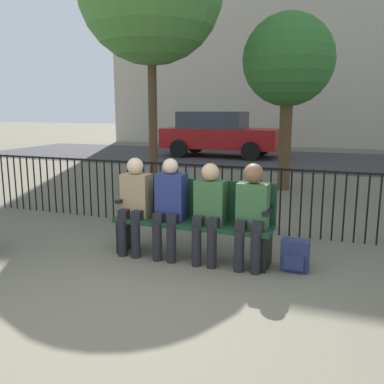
{
  "coord_description": "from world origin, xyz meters",
  "views": [
    {
      "loc": [
        1.7,
        -2.81,
        1.76
      ],
      "look_at": [
        0.0,
        1.73,
        0.8
      ],
      "focal_mm": 40.0,
      "sensor_mm": 36.0,
      "label": 1
    }
  ],
  "objects_px": {
    "seated_person_3": "(252,210)",
    "parked_car_0": "(219,133)",
    "seated_person_1": "(170,203)",
    "backpack": "(295,256)",
    "seated_person_0": "(135,201)",
    "seated_person_2": "(209,208)",
    "park_bench": "(194,216)",
    "tree_1": "(288,62)"
  },
  "relations": [
    {
      "from": "seated_person_3",
      "to": "parked_car_0",
      "type": "height_order",
      "value": "parked_car_0"
    },
    {
      "from": "seated_person_1",
      "to": "backpack",
      "type": "distance_m",
      "value": 1.53
    },
    {
      "from": "seated_person_0",
      "to": "seated_person_2",
      "type": "bearing_deg",
      "value": -0.09
    },
    {
      "from": "park_bench",
      "to": "backpack",
      "type": "bearing_deg",
      "value": -3.3
    },
    {
      "from": "seated_person_0",
      "to": "backpack",
      "type": "height_order",
      "value": "seated_person_0"
    },
    {
      "from": "park_bench",
      "to": "parked_car_0",
      "type": "xyz_separation_m",
      "value": [
        -2.87,
        10.36,
        0.34
      ]
    },
    {
      "from": "seated_person_1",
      "to": "seated_person_2",
      "type": "height_order",
      "value": "seated_person_1"
    },
    {
      "from": "seated_person_0",
      "to": "parked_car_0",
      "type": "height_order",
      "value": "parked_car_0"
    },
    {
      "from": "park_bench",
      "to": "seated_person_0",
      "type": "height_order",
      "value": "seated_person_0"
    },
    {
      "from": "seated_person_0",
      "to": "parked_car_0",
      "type": "xyz_separation_m",
      "value": [
        -2.15,
        10.49,
        0.19
      ]
    },
    {
      "from": "seated_person_2",
      "to": "seated_person_3",
      "type": "distance_m",
      "value": 0.49
    },
    {
      "from": "seated_person_3",
      "to": "seated_person_1",
      "type": "bearing_deg",
      "value": 179.94
    },
    {
      "from": "seated_person_1",
      "to": "tree_1",
      "type": "distance_m",
      "value": 5.28
    },
    {
      "from": "backpack",
      "to": "parked_car_0",
      "type": "relative_size",
      "value": 0.08
    },
    {
      "from": "parked_car_0",
      "to": "seated_person_0",
      "type": "bearing_deg",
      "value": -78.4
    },
    {
      "from": "seated_person_3",
      "to": "tree_1",
      "type": "distance_m",
      "value": 5.26
    },
    {
      "from": "seated_person_3",
      "to": "backpack",
      "type": "xyz_separation_m",
      "value": [
        0.48,
        0.06,
        -0.49
      ]
    },
    {
      "from": "park_bench",
      "to": "seated_person_1",
      "type": "relative_size",
      "value": 1.6
    },
    {
      "from": "seated_person_0",
      "to": "seated_person_1",
      "type": "relative_size",
      "value": 0.99
    },
    {
      "from": "backpack",
      "to": "seated_person_3",
      "type": "bearing_deg",
      "value": -172.46
    },
    {
      "from": "seated_person_1",
      "to": "backpack",
      "type": "relative_size",
      "value": 3.37
    },
    {
      "from": "seated_person_1",
      "to": "parked_car_0",
      "type": "bearing_deg",
      "value": 103.99
    },
    {
      "from": "seated_person_1",
      "to": "seated_person_0",
      "type": "bearing_deg",
      "value": -179.9
    },
    {
      "from": "seated_person_2",
      "to": "parked_car_0",
      "type": "height_order",
      "value": "parked_car_0"
    },
    {
      "from": "seated_person_1",
      "to": "tree_1",
      "type": "relative_size",
      "value": 0.32
    },
    {
      "from": "seated_person_1",
      "to": "parked_car_0",
      "type": "xyz_separation_m",
      "value": [
        -2.61,
        10.49,
        0.19
      ]
    },
    {
      "from": "seated_person_3",
      "to": "seated_person_2",
      "type": "bearing_deg",
      "value": -179.86
    },
    {
      "from": "park_bench",
      "to": "seated_person_3",
      "type": "relative_size",
      "value": 1.62
    },
    {
      "from": "seated_person_2",
      "to": "seated_person_0",
      "type": "bearing_deg",
      "value": 179.91
    },
    {
      "from": "tree_1",
      "to": "parked_car_0",
      "type": "distance_m",
      "value": 6.76
    },
    {
      "from": "seated_person_3",
      "to": "backpack",
      "type": "height_order",
      "value": "seated_person_3"
    },
    {
      "from": "seated_person_1",
      "to": "seated_person_3",
      "type": "bearing_deg",
      "value": -0.06
    },
    {
      "from": "backpack",
      "to": "parked_car_0",
      "type": "height_order",
      "value": "parked_car_0"
    },
    {
      "from": "park_bench",
      "to": "seated_person_2",
      "type": "bearing_deg",
      "value": -30.45
    },
    {
      "from": "park_bench",
      "to": "parked_car_0",
      "type": "bearing_deg",
      "value": 105.51
    },
    {
      "from": "park_bench",
      "to": "seated_person_0",
      "type": "relative_size",
      "value": 1.61
    },
    {
      "from": "seated_person_1",
      "to": "parked_car_0",
      "type": "relative_size",
      "value": 0.28
    },
    {
      "from": "seated_person_0",
      "to": "seated_person_1",
      "type": "bearing_deg",
      "value": 0.1
    },
    {
      "from": "seated_person_0",
      "to": "seated_person_3",
      "type": "bearing_deg",
      "value": -0.01
    },
    {
      "from": "seated_person_1",
      "to": "seated_person_2",
      "type": "distance_m",
      "value": 0.49
    },
    {
      "from": "seated_person_1",
      "to": "seated_person_2",
      "type": "relative_size",
      "value": 1.03
    },
    {
      "from": "seated_person_2",
      "to": "seated_person_3",
      "type": "relative_size",
      "value": 0.98
    }
  ]
}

